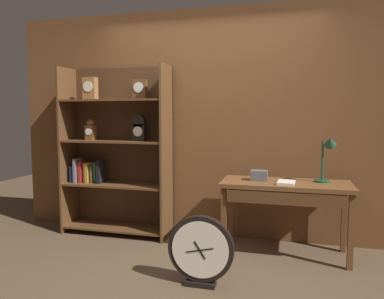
{
  "coord_description": "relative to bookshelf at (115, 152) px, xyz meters",
  "views": [
    {
      "loc": [
        0.91,
        -2.75,
        1.4
      ],
      "look_at": [
        -0.01,
        0.65,
        1.07
      ],
      "focal_mm": 34.21,
      "sensor_mm": 36.0,
      "label": 1
    }
  ],
  "objects": [
    {
      "name": "ground_plane",
      "position": [
        1.08,
        -1.15,
        -0.97
      ],
      "size": [
        10.0,
        10.0,
        0.0
      ],
      "primitive_type": "plane",
      "color": "brown"
    },
    {
      "name": "back_wood_panel",
      "position": [
        1.08,
        0.21,
        0.33
      ],
      "size": [
        4.8,
        0.05,
        2.6
      ],
      "primitive_type": "cube",
      "color": "brown",
      "rests_on": "ground"
    },
    {
      "name": "bookshelf",
      "position": [
        0.0,
        0.0,
        0.0
      ],
      "size": [
        1.28,
        0.39,
        1.96
      ],
      "color": "brown",
      "rests_on": "ground"
    },
    {
      "name": "workbench",
      "position": [
        1.96,
        -0.23,
        -0.32
      ],
      "size": [
        1.26,
        0.56,
        0.74
      ],
      "color": "brown",
      "rests_on": "ground"
    },
    {
      "name": "desk_lamp",
      "position": [
        2.34,
        -0.14,
        0.06
      ],
      "size": [
        0.21,
        0.21,
        0.48
      ],
      "color": "#1E472D",
      "rests_on": "workbench"
    },
    {
      "name": "toolbox_small",
      "position": [
        1.69,
        -0.18,
        -0.18
      ],
      "size": [
        0.17,
        0.13,
        0.1
      ],
      "primitive_type": "cube",
      "color": "#595960",
      "rests_on": "workbench"
    },
    {
      "name": "open_repair_manual",
      "position": [
        1.96,
        -0.31,
        -0.22
      ],
      "size": [
        0.18,
        0.23,
        0.02
      ],
      "primitive_type": "cube",
      "rotation": [
        0.0,
        0.0,
        -0.09
      ],
      "color": "silver",
      "rests_on": "workbench"
    },
    {
      "name": "round_clock_large",
      "position": [
        1.3,
        -1.09,
        -0.67
      ],
      "size": [
        0.55,
        0.11,
        0.59
      ],
      "color": "black",
      "rests_on": "ground"
    }
  ]
}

